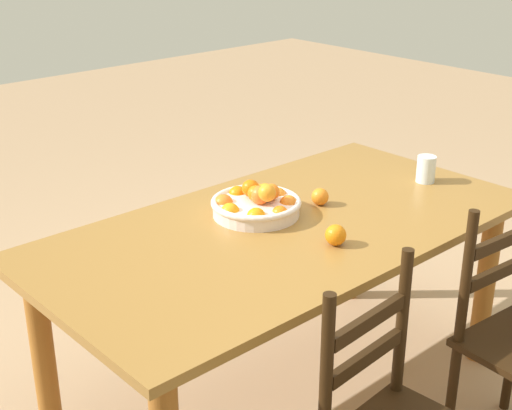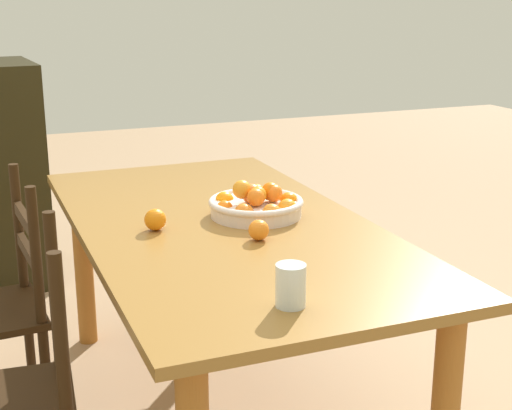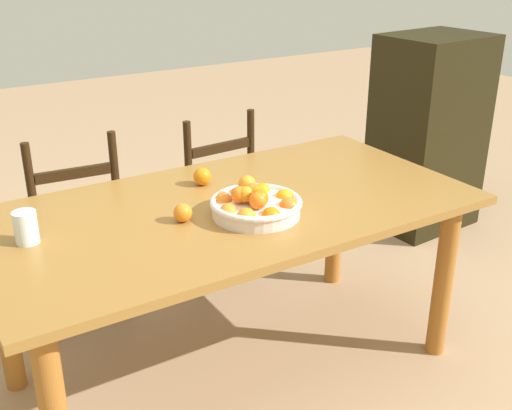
# 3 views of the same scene
# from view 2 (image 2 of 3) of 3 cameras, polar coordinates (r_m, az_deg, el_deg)

# --- Properties ---
(dining_table) EXTENTS (1.84, 0.95, 0.75)m
(dining_table) POSITION_cam_2_polar(r_m,az_deg,el_deg) (2.60, -2.52, -3.57)
(dining_table) COLOR olive
(dining_table) RESTS_ON ground
(chair_by_cabinet) EXTENTS (0.44, 0.44, 0.92)m
(chair_by_cabinet) POSITION_cam_2_polar(r_m,az_deg,el_deg) (2.20, -17.99, -14.37)
(chair_by_cabinet) COLOR black
(chair_by_cabinet) RESTS_ON ground
(fruit_bowl) EXTENTS (0.33, 0.33, 0.14)m
(fruit_bowl) POSITION_cam_2_polar(r_m,az_deg,el_deg) (2.62, 0.05, 0.07)
(fruit_bowl) COLOR silver
(fruit_bowl) RESTS_ON dining_table
(orange_loose_0) EXTENTS (0.07, 0.07, 0.07)m
(orange_loose_0) POSITION_cam_2_polar(r_m,az_deg,el_deg) (2.49, -7.67, -1.12)
(orange_loose_0) COLOR orange
(orange_loose_0) RESTS_ON dining_table
(orange_loose_1) EXTENTS (0.07, 0.07, 0.07)m
(orange_loose_1) POSITION_cam_2_polar(r_m,az_deg,el_deg) (2.38, 0.21, -1.92)
(orange_loose_1) COLOR orange
(orange_loose_1) RESTS_ON dining_table
(drinking_glass) EXTENTS (0.08, 0.08, 0.11)m
(drinking_glass) POSITION_cam_2_polar(r_m,az_deg,el_deg) (1.89, 2.66, -6.14)
(drinking_glass) COLOR silver
(drinking_glass) RESTS_ON dining_table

